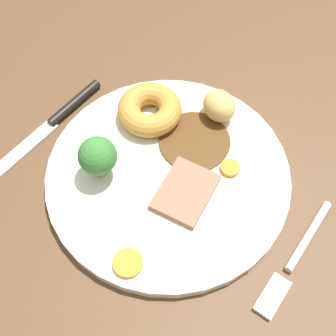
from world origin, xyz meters
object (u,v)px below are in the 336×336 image
yorkshire_pudding (150,110)px  meat_slice_main (185,192)px  roast_potato_left (219,106)px  fork (295,259)px  broccoli_floret (98,156)px  carrot_coin_front (131,265)px  carrot_coin_back (230,168)px  knife (56,120)px  dinner_plate (168,176)px

yorkshire_pudding → meat_slice_main: bearing=141.1°
roast_potato_left → fork: roast_potato_left is taller
broccoli_floret → carrot_coin_front: bearing=139.0°
carrot_coin_back → knife: (22.37, 3.80, -1.22)cm
roast_potato_left → carrot_coin_front: size_ratio=1.37×
yorkshire_pudding → carrot_coin_back: (-11.93, 1.91, -1.12)cm
yorkshire_pudding → fork: size_ratio=0.51×
fork → dinner_plate: bearing=-91.1°
dinner_plate → yorkshire_pudding: 8.61cm
dinner_plate → carrot_coin_back: (-5.98, -3.94, 0.98)cm
roast_potato_left → carrot_coin_back: bearing=126.9°
dinner_plate → carrot_coin_front: size_ratio=8.98×
roast_potato_left → fork: size_ratio=0.28×
roast_potato_left → carrot_coin_back: roast_potato_left is taller
dinner_plate → carrot_coin_front: bearing=101.0°
dinner_plate → meat_slice_main: size_ratio=3.92×
dinner_plate → broccoli_floret: broccoli_floret is taller
meat_slice_main → carrot_coin_front: (0.81, 10.11, -0.13)cm
meat_slice_main → broccoli_floret: (9.73, 2.36, 2.90)cm
meat_slice_main → fork: (-13.55, 0.55, -1.41)cm
meat_slice_main → broccoli_floret: bearing=13.7°
dinner_plate → fork: dinner_plate is taller
yorkshire_pudding → roast_potato_left: bearing=-148.7°
dinner_plate → roast_potato_left: 10.64cm
fork → knife: knife is taller
yorkshire_pudding → knife: bearing=28.7°
dinner_plate → yorkshire_pudding: yorkshire_pudding is taller
carrot_coin_back → roast_potato_left: bearing=-53.1°
meat_slice_main → broccoli_floret: broccoli_floret is taller
meat_slice_main → fork: 13.63cm
roast_potato_left → carrot_coin_front: bearing=92.6°
yorkshire_pudding → roast_potato_left: roast_potato_left is taller
carrot_coin_back → broccoli_floret: bearing=31.3°
fork → carrot_coin_front: bearing=-50.7°
dinner_plate → meat_slice_main: 3.52cm
yorkshire_pudding → dinner_plate: bearing=135.5°
carrot_coin_back → broccoli_floret: size_ratio=0.41×
carrot_coin_back → broccoli_floret: 15.13cm
dinner_plate → carrot_coin_front: carrot_coin_front is taller
roast_potato_left → knife: 20.52cm
yorkshire_pudding → broccoli_floret: size_ratio=1.40×
dinner_plate → knife: size_ratio=1.52×
roast_potato_left → carrot_coin_front: 21.83cm
meat_slice_main → fork: meat_slice_main is taller
broccoli_floret → fork: broccoli_floret is taller
dinner_plate → knife: 16.40cm
dinner_plate → carrot_coin_back: carrot_coin_back is taller
fork → knife: size_ratio=0.83×
knife → broccoli_floret: bearing=76.9°
dinner_plate → fork: size_ratio=1.84×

